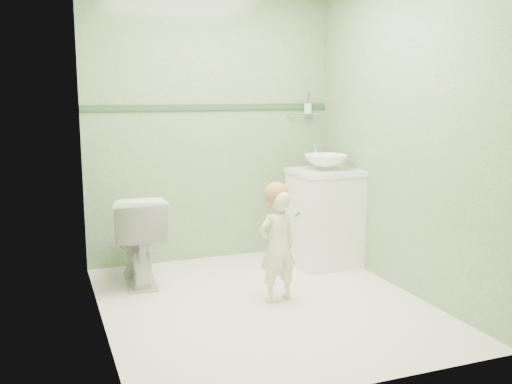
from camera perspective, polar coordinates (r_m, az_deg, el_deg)
name	(u,v)px	position (r m, az deg, el deg)	size (l,w,h in m)	color
ground	(264,304)	(4.15, 0.75, -11.02)	(2.50, 2.50, 0.00)	silver
room_shell	(264,134)	(3.88, 0.79, 5.76)	(2.50, 2.54, 2.40)	gray
trim_stripe	(211,107)	(5.05, -4.45, 8.40)	(2.20, 0.02, 0.05)	#305039
vanity	(324,219)	(4.98, 6.80, -2.69)	(0.52, 0.50, 0.80)	white
counter	(325,172)	(4.91, 6.90, 1.98)	(0.54, 0.52, 0.04)	white
basin	(326,162)	(4.90, 6.92, 2.96)	(0.37, 0.37, 0.13)	white
faucet	(316,151)	(5.05, 5.96, 4.10)	(0.03, 0.13, 0.18)	silver
cup_holder	(307,108)	(5.32, 5.09, 8.25)	(0.26, 0.07, 0.21)	silver
toilet	(138,238)	(4.59, -11.62, -4.48)	(0.40, 0.70, 0.71)	white
toddler	(278,246)	(4.09, 2.15, -5.39)	(0.29, 0.19, 0.81)	silver
hair_cap	(276,195)	(4.03, 2.04, -0.25)	(0.18, 0.18, 0.18)	#AD7144
teal_toothbrush	(296,214)	(3.97, 4.00, -2.22)	(0.11, 0.14, 0.08)	#10865A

